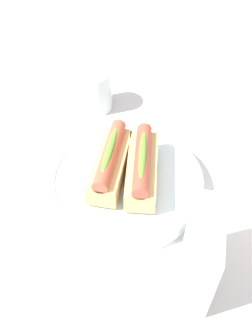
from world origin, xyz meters
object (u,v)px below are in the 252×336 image
at_px(serving_bowl, 126,182).
at_px(hotdog_front, 110,163).
at_px(hotdog_back, 142,167).
at_px(napkin_box, 200,255).
at_px(water_glass, 96,92).

relative_size(serving_bowl, hotdog_front, 1.73).
height_order(hotdog_back, napkin_box, napkin_box).
height_order(hotdog_back, water_glass, hotdog_back).
distance_m(serving_bowl, hotdog_back, 0.05).
height_order(hotdog_front, water_glass, hotdog_front).
relative_size(water_glass, napkin_box, 0.60).
bearing_deg(napkin_box, serving_bowl, -138.70).
bearing_deg(hotdog_front, napkin_box, 30.25).
distance_m(serving_bowl, napkin_box, 0.21).
bearing_deg(hotdog_front, serving_bowl, 74.02).
relative_size(hotdog_back, water_glass, 1.73).
xyz_separation_m(hotdog_front, water_glass, (-0.23, -0.02, -0.02)).
xyz_separation_m(serving_bowl, hotdog_front, (-0.01, -0.03, 0.04)).
bearing_deg(serving_bowl, water_glass, -169.38).
height_order(hotdog_front, napkin_box, napkin_box).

